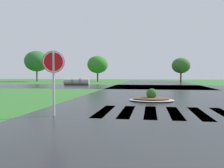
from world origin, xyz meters
TOP-DOWN VIEW (x-y plane):
  - asphalt_roadway at (0.00, 10.00)m, footprint 10.78×80.00m
  - asphalt_cross_road at (0.00, 23.25)m, footprint 90.00×9.71m
  - crosswalk_stripes at (0.00, 5.22)m, footprint 5.85×3.20m
  - stop_sign at (-4.24, 3.91)m, footprint 0.71×0.33m
  - median_island at (-0.84, 9.02)m, footprint 2.40×1.87m
  - drainage_pipe_stack at (-10.37, 25.80)m, footprint 3.31×1.24m
  - background_treeline at (-7.58, 39.34)m, footprint 44.33×5.17m

SIDE VIEW (x-z plane):
  - asphalt_roadway at x=0.00m, z-range 0.00..0.01m
  - asphalt_cross_road at x=0.00m, z-range 0.00..0.01m
  - crosswalk_stripes at x=0.00m, z-range 0.00..0.01m
  - median_island at x=-0.84m, z-range -0.19..0.49m
  - drainage_pipe_stack at x=-10.37m, z-range 0.00..0.89m
  - stop_sign at x=-4.24m, z-range 0.54..2.81m
  - background_treeline at x=-7.58m, z-range 0.61..6.55m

